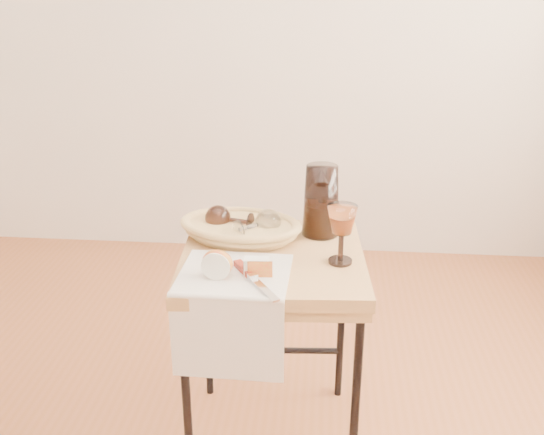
# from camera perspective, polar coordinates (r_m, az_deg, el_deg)

# --- Properties ---
(side_table) EXTENTS (0.55, 0.55, 0.66)m
(side_table) POSITION_cam_1_polar(r_m,az_deg,el_deg) (1.92, 0.05, -12.28)
(side_table) COLOR brown
(side_table) RESTS_ON floor
(tea_towel) EXTENTS (0.29, 0.27, 0.01)m
(tea_towel) POSITION_cam_1_polar(r_m,az_deg,el_deg) (1.64, -3.47, -5.21)
(tea_towel) COLOR white
(tea_towel) RESTS_ON side_table
(bread_basket) EXTENTS (0.36, 0.27, 0.05)m
(bread_basket) POSITION_cam_1_polar(r_m,az_deg,el_deg) (1.85, -2.90, -1.13)
(bread_basket) COLOR tan
(bread_basket) RESTS_ON side_table
(goblet_lying_a) EXTENTS (0.14, 0.11, 0.08)m
(goblet_lying_a) POSITION_cam_1_polar(r_m,az_deg,el_deg) (1.86, -3.74, -0.20)
(goblet_lying_a) COLOR #40241D
(goblet_lying_a) RESTS_ON bread_basket
(goblet_lying_b) EXTENTS (0.15, 0.14, 0.08)m
(goblet_lying_b) POSITION_cam_1_polar(r_m,az_deg,el_deg) (1.82, -1.50, -0.70)
(goblet_lying_b) COLOR white
(goblet_lying_b) RESTS_ON bread_basket
(pitcher) EXTENTS (0.16, 0.24, 0.26)m
(pitcher) POSITION_cam_1_polar(r_m,az_deg,el_deg) (1.85, 4.55, 1.58)
(pitcher) COLOR black
(pitcher) RESTS_ON side_table
(wine_goblet) EXTENTS (0.11, 0.11, 0.17)m
(wine_goblet) POSITION_cam_1_polar(r_m,az_deg,el_deg) (1.68, 6.41, -1.55)
(wine_goblet) COLOR white
(wine_goblet) RESTS_ON side_table
(apple_half) EXTENTS (0.08, 0.05, 0.08)m
(apple_half) POSITION_cam_1_polar(r_m,az_deg,el_deg) (1.61, -5.04, -4.20)
(apple_half) COLOR red
(apple_half) RESTS_ON tea_towel
(apple_wedge) EXTENTS (0.07, 0.04, 0.04)m
(apple_wedge) POSITION_cam_1_polar(r_m,az_deg,el_deg) (1.62, -1.43, -4.50)
(apple_wedge) COLOR white
(apple_wedge) RESTS_ON tea_towel
(table_knife) EXTENTS (0.14, 0.20, 0.02)m
(table_knife) POSITION_cam_1_polar(r_m,az_deg,el_deg) (1.59, -1.67, -5.60)
(table_knife) COLOR silver
(table_knife) RESTS_ON tea_towel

